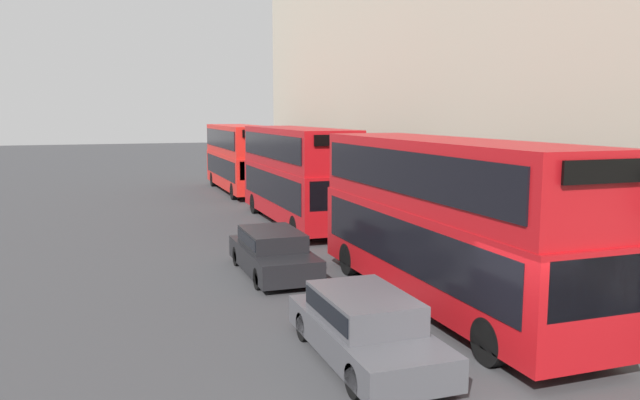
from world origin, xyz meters
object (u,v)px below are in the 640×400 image
object	(u,v)px
bus_third_in_queue	(239,155)
car_dark_sedan	(365,325)
bus_second_in_queue	(296,171)
car_hatchback	(273,251)
bus_leading	(444,215)
pedestrian	(365,208)

from	to	relation	value
bus_third_in_queue	car_dark_sedan	size ratio (longest dim) A/B	2.20
bus_second_in_queue	car_hatchback	world-z (taller)	bus_second_in_queue
bus_third_in_queue	car_hatchback	size ratio (longest dim) A/B	2.19
bus_leading	car_hatchback	bearing A→B (deg)	126.16
car_dark_sedan	car_hatchback	bearing A→B (deg)	90.00
bus_leading	car_hatchback	xyz separation A→B (m)	(-3.40, 4.65, -1.69)
bus_third_in_queue	pedestrian	size ratio (longest dim) A/B	5.89
pedestrian	car_hatchback	bearing A→B (deg)	-131.56
bus_third_in_queue	car_dark_sedan	xyz separation A→B (m)	(-3.40, -28.36, -1.63)
car_hatchback	bus_second_in_queue	bearing A→B (deg)	68.12
bus_leading	pedestrian	size ratio (longest dim) A/B	6.12
bus_leading	car_hatchback	world-z (taller)	bus_leading
bus_leading	car_hatchback	size ratio (longest dim) A/B	2.28
bus_leading	bus_third_in_queue	world-z (taller)	bus_leading
pedestrian	bus_third_in_queue	bearing A→B (deg)	101.33
car_hatchback	pedestrian	bearing A→B (deg)	48.44
bus_second_in_queue	car_dark_sedan	world-z (taller)	bus_second_in_queue
bus_leading	car_dark_sedan	size ratio (longest dim) A/B	2.29
car_dark_sedan	car_hatchback	xyz separation A→B (m)	(0.00, 7.35, -0.00)
bus_second_in_queue	car_dark_sedan	size ratio (longest dim) A/B	2.20
car_hatchback	bus_leading	bearing A→B (deg)	-53.84
bus_second_in_queue	bus_third_in_queue	world-z (taller)	bus_second_in_queue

